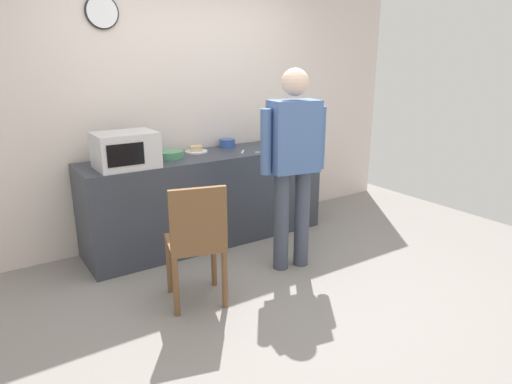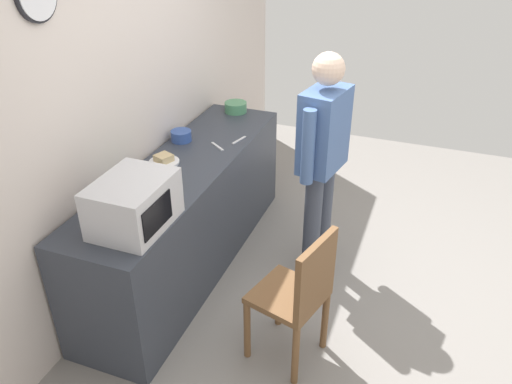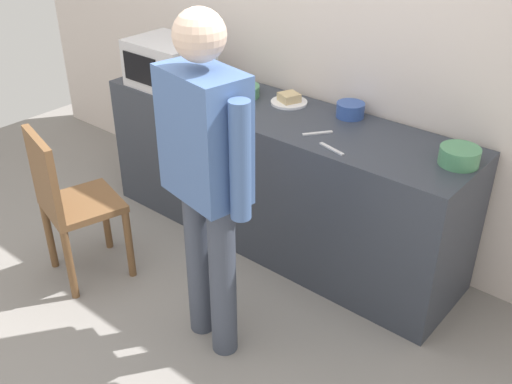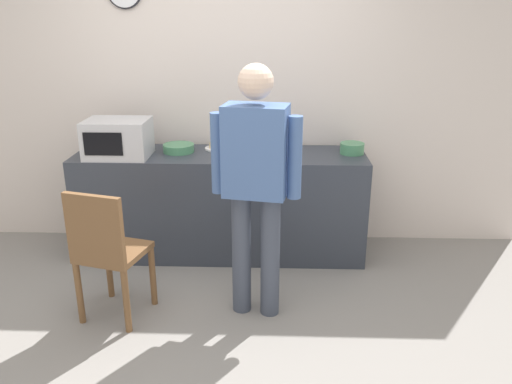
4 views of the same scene
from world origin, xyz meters
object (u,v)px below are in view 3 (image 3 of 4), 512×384
spoon_utensil (318,133)px  microwave (169,64)px  salad_bowl (350,110)px  fork_utensil (332,149)px  mixing_bowl (459,156)px  wooden_chair (68,200)px  sandwich_plate (289,100)px  person_standing (206,169)px  cereal_bowl (239,91)px

spoon_utensil → microwave: bearing=-179.9°
salad_bowl → fork_utensil: (0.16, -0.43, -0.04)m
mixing_bowl → fork_utensil: bearing=-155.1°
mixing_bowl → wooden_chair: bearing=-147.2°
sandwich_plate → person_standing: (0.36, -1.09, 0.09)m
microwave → person_standing: size_ratio=0.29×
mixing_bowl → wooden_chair: size_ratio=0.21×
cereal_bowl → fork_utensil: cereal_bowl is taller
salad_bowl → cereal_bowl: bearing=-167.2°
microwave → sandwich_plate: 0.83m
cereal_bowl → fork_utensil: bearing=-16.9°
person_standing → spoon_utensil: bearing=88.2°
sandwich_plate → fork_utensil: 0.66m
sandwich_plate → fork_utensil: (0.55, -0.36, -0.02)m
microwave → wooden_chair: bearing=-80.5°
mixing_bowl → cereal_bowl: bearing=179.9°
person_standing → sandwich_plate: bearing=108.2°
person_standing → microwave: bearing=143.7°
sandwich_plate → spoon_utensil: (0.38, -0.25, -0.02)m
salad_bowl → sandwich_plate: bearing=-170.7°
spoon_utensil → mixing_bowl: bearing=11.6°
salad_bowl → fork_utensil: salad_bowl is taller
wooden_chair → mixing_bowl: bearing=32.8°
cereal_bowl → person_standing: person_standing is taller
microwave → wooden_chair: size_ratio=0.53×
cereal_bowl → person_standing: bearing=-55.5°
salad_bowl → fork_utensil: 0.46m
sandwich_plate → fork_utensil: sandwich_plate is taller
sandwich_plate → microwave: bearing=-162.0°
fork_utensil → microwave: bearing=175.2°
salad_bowl → cereal_bowl: size_ratio=0.63×
microwave → person_standing: 1.41m
cereal_bowl → person_standing: size_ratio=0.15×
mixing_bowl → spoon_utensil: bearing=-168.4°
spoon_utensil → person_standing: 0.84m
microwave → spoon_utensil: (1.16, 0.00, -0.15)m
microwave → cereal_bowl: microwave is taller
spoon_utensil → wooden_chair: wooden_chair is taller
cereal_bowl → spoon_utensil: size_ratio=1.52×
microwave → spoon_utensil: size_ratio=2.94×
salad_bowl → mixing_bowl: mixing_bowl is taller
salad_bowl → mixing_bowl: size_ratio=0.82×
sandwich_plate → cereal_bowl: 0.34m
microwave → spoon_utensil: bearing=0.1°
salad_bowl → mixing_bowl: bearing=-12.7°
cereal_bowl → spoon_utensil: bearing=-12.2°
sandwich_plate → cereal_bowl: (-0.32, -0.10, 0.01)m
mixing_bowl → fork_utensil: 0.63m
cereal_bowl → fork_utensil: size_ratio=1.52×
fork_utensil → cereal_bowl: bearing=163.1°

